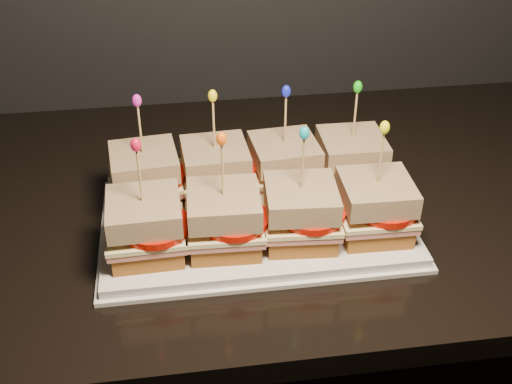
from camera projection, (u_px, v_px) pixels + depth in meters
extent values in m
cube|color=black|center=(314.00, 196.00, 0.96)|extent=(2.32, 0.65, 0.03)
cube|color=white|center=(256.00, 220.00, 0.86)|extent=(0.40, 0.25, 0.02)
cube|color=white|center=(256.00, 224.00, 0.87)|extent=(0.41, 0.26, 0.01)
cube|color=brown|center=(147.00, 193.00, 0.88)|extent=(0.09, 0.09, 0.02)
cube|color=#C77368|center=(146.00, 183.00, 0.87)|extent=(0.10, 0.10, 0.01)
cube|color=#F5E69D|center=(146.00, 179.00, 0.87)|extent=(0.10, 0.10, 0.01)
cylinder|color=#BE1406|center=(154.00, 176.00, 0.86)|extent=(0.08, 0.08, 0.01)
cube|color=#4D2D0F|center=(144.00, 162.00, 0.85)|extent=(0.09, 0.09, 0.03)
cylinder|color=tan|center=(140.00, 132.00, 0.83)|extent=(0.00, 0.00, 0.09)
ellipsoid|color=#CF22A9|center=(137.00, 100.00, 0.80)|extent=(0.01, 0.01, 0.02)
cube|color=brown|center=(216.00, 187.00, 0.89)|extent=(0.09, 0.09, 0.02)
cube|color=#C77368|center=(216.00, 178.00, 0.88)|extent=(0.10, 0.09, 0.01)
cube|color=#F5E69D|center=(216.00, 173.00, 0.88)|extent=(0.10, 0.10, 0.01)
cylinder|color=#BE1406|center=(225.00, 170.00, 0.87)|extent=(0.08, 0.08, 0.01)
cube|color=#4D2D0F|center=(215.00, 157.00, 0.86)|extent=(0.09, 0.09, 0.03)
cylinder|color=tan|center=(214.00, 127.00, 0.84)|extent=(0.00, 0.00, 0.09)
ellipsoid|color=yellow|center=(213.00, 96.00, 0.81)|extent=(0.01, 0.01, 0.02)
cube|color=brown|center=(284.00, 182.00, 0.90)|extent=(0.09, 0.09, 0.02)
cube|color=#C77368|center=(284.00, 172.00, 0.89)|extent=(0.10, 0.10, 0.01)
cube|color=#F5E69D|center=(284.00, 168.00, 0.89)|extent=(0.10, 0.10, 0.01)
cylinder|color=#BE1406|center=(293.00, 165.00, 0.88)|extent=(0.08, 0.08, 0.01)
cube|color=#4D2D0F|center=(284.00, 152.00, 0.88)|extent=(0.09, 0.09, 0.03)
cylinder|color=tan|center=(285.00, 122.00, 0.85)|extent=(0.00, 0.00, 0.09)
ellipsoid|color=#151ECF|center=(286.00, 91.00, 0.83)|extent=(0.01, 0.01, 0.02)
cube|color=brown|center=(349.00, 177.00, 0.91)|extent=(0.09, 0.09, 0.02)
cube|color=#C77368|center=(350.00, 167.00, 0.91)|extent=(0.09, 0.09, 0.01)
cube|color=#F5E69D|center=(351.00, 163.00, 0.90)|extent=(0.10, 0.09, 0.01)
cylinder|color=#BE1406|center=(360.00, 160.00, 0.89)|extent=(0.08, 0.08, 0.01)
cube|color=#4D2D0F|center=(352.00, 147.00, 0.89)|extent=(0.09, 0.09, 0.03)
cylinder|color=tan|center=(355.00, 118.00, 0.86)|extent=(0.00, 0.00, 0.09)
ellipsoid|color=#19BA13|center=(358.00, 87.00, 0.84)|extent=(0.01, 0.01, 0.02)
cube|color=brown|center=(148.00, 244.00, 0.79)|extent=(0.09, 0.09, 0.02)
cube|color=#C77368|center=(146.00, 234.00, 0.78)|extent=(0.10, 0.09, 0.01)
cube|color=#F5E69D|center=(146.00, 229.00, 0.77)|extent=(0.10, 0.09, 0.01)
cylinder|color=#BE1406|center=(155.00, 226.00, 0.77)|extent=(0.08, 0.08, 0.01)
cube|color=#4D2D0F|center=(144.00, 211.00, 0.76)|extent=(0.09, 0.09, 0.03)
cylinder|color=tan|center=(140.00, 179.00, 0.73)|extent=(0.00, 0.00, 0.09)
ellipsoid|color=red|center=(136.00, 145.00, 0.71)|extent=(0.01, 0.01, 0.02)
cube|color=brown|center=(225.00, 237.00, 0.80)|extent=(0.09, 0.09, 0.02)
cube|color=#C77368|center=(224.00, 227.00, 0.79)|extent=(0.10, 0.09, 0.01)
cube|color=#F5E69D|center=(224.00, 222.00, 0.79)|extent=(0.10, 0.10, 0.01)
cylinder|color=#BE1406|center=(234.00, 219.00, 0.78)|extent=(0.08, 0.08, 0.01)
cube|color=#4D2D0F|center=(224.00, 204.00, 0.77)|extent=(0.09, 0.09, 0.03)
cylinder|color=tan|center=(223.00, 173.00, 0.75)|extent=(0.00, 0.00, 0.09)
ellipsoid|color=#FB5E0E|center=(221.00, 139.00, 0.72)|extent=(0.01, 0.01, 0.02)
cube|color=brown|center=(300.00, 230.00, 0.81)|extent=(0.09, 0.09, 0.02)
cube|color=#C77368|center=(300.00, 220.00, 0.80)|extent=(0.10, 0.10, 0.01)
cube|color=#F5E69D|center=(300.00, 216.00, 0.80)|extent=(0.10, 0.10, 0.01)
cylinder|color=#BE1406|center=(311.00, 213.00, 0.79)|extent=(0.08, 0.08, 0.01)
cube|color=#4D2D0F|center=(301.00, 198.00, 0.78)|extent=(0.09, 0.09, 0.03)
cylinder|color=tan|center=(303.00, 167.00, 0.76)|extent=(0.00, 0.00, 0.09)
ellipsoid|color=#11A2BB|center=(304.00, 133.00, 0.73)|extent=(0.01, 0.01, 0.02)
cube|color=brown|center=(373.00, 224.00, 0.82)|extent=(0.09, 0.09, 0.02)
cube|color=#C77368|center=(374.00, 214.00, 0.81)|extent=(0.10, 0.09, 0.01)
cube|color=#F5E69D|center=(374.00, 209.00, 0.81)|extent=(0.10, 0.09, 0.01)
cylinder|color=#BE1406|center=(386.00, 206.00, 0.80)|extent=(0.08, 0.08, 0.01)
cube|color=#4D2D0F|center=(377.00, 192.00, 0.79)|extent=(0.09, 0.09, 0.03)
cylinder|color=tan|center=(381.00, 161.00, 0.77)|extent=(0.00, 0.00, 0.09)
ellipsoid|color=#E0EB12|center=(385.00, 128.00, 0.74)|extent=(0.01, 0.01, 0.02)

